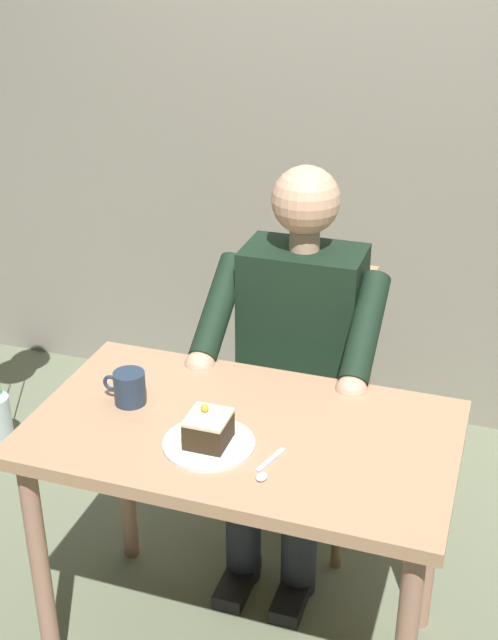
% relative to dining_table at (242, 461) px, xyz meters
% --- Properties ---
extents(cafe_rear_panel, '(6.40, 0.12, 3.00)m').
position_rel_dining_table_xyz_m(cafe_rear_panel, '(0.00, -1.45, 0.85)').
color(cafe_rear_panel, gray).
rests_on(cafe_rear_panel, ground).
extents(dining_table, '(1.07, 0.62, 0.75)m').
position_rel_dining_table_xyz_m(dining_table, '(0.00, 0.00, 0.00)').
color(dining_table, tan).
rests_on(dining_table, ground).
extents(chair, '(0.42, 0.42, 0.90)m').
position_rel_dining_table_xyz_m(chair, '(0.00, -0.66, -0.15)').
color(chair, tan).
rests_on(chair, ground).
extents(seated_person, '(0.53, 0.58, 1.27)m').
position_rel_dining_table_xyz_m(seated_person, '(0.00, -0.49, 0.01)').
color(seated_person, black).
rests_on(seated_person, ground).
extents(dessert_plate, '(0.22, 0.22, 0.01)m').
position_rel_dining_table_xyz_m(dessert_plate, '(0.05, 0.10, 0.11)').
color(dessert_plate, white).
rests_on(dessert_plate, dining_table).
extents(cake_slice, '(0.10, 0.11, 0.09)m').
position_rel_dining_table_xyz_m(cake_slice, '(0.05, 0.10, 0.15)').
color(cake_slice, '#342615').
rests_on(cake_slice, dessert_plate).
extents(coffee_cup, '(0.12, 0.08, 0.09)m').
position_rel_dining_table_xyz_m(coffee_cup, '(0.32, -0.02, 0.15)').
color(coffee_cup, '#24354A').
rests_on(coffee_cup, dining_table).
extents(dessert_spoon, '(0.04, 0.14, 0.01)m').
position_rel_dining_table_xyz_m(dessert_spoon, '(-0.11, 0.15, 0.11)').
color(dessert_spoon, silver).
rests_on(dessert_spoon, dining_table).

